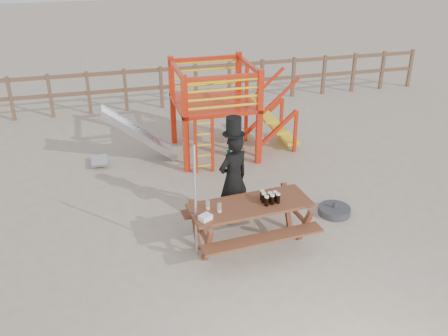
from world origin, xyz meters
TOP-DOWN VIEW (x-y plane):
  - ground at (0.00, 0.00)m, footprint 60.00×60.00m
  - back_fence at (0.00, 7.00)m, footprint 15.09×0.09m
  - playground_fort at (0.12, 3.58)m, footprint 4.71×1.84m
  - picnic_table at (-0.12, -0.11)m, footprint 2.07×1.52m
  - man_with_hat at (-0.19, 0.65)m, footprint 0.71×0.61m
  - metal_pole at (-1.03, -0.20)m, footprint 0.04×0.04m
  - parasol_base at (1.66, 0.38)m, footprint 0.58×0.58m
  - paper_bag at (-0.92, -0.39)m, footprint 0.23×0.21m
  - stout_pints at (0.19, -0.14)m, footprint 0.28×0.27m
  - empty_glasses at (-0.73, -0.16)m, footprint 0.22×0.20m

SIDE VIEW (x-z plane):
  - ground at x=0.00m, z-range 0.00..0.00m
  - parasol_base at x=1.66m, z-range -0.05..0.19m
  - picnic_table at x=-0.12m, z-range 0.10..0.86m
  - back_fence at x=0.00m, z-range 0.14..1.34m
  - paper_bag at x=-0.92m, z-range 0.76..0.84m
  - empty_glasses at x=-0.73m, z-range 0.75..0.90m
  - stout_pints at x=0.19m, z-range 0.76..0.93m
  - man_with_hat at x=-0.19m, z-range -0.10..1.86m
  - metal_pole at x=-1.03m, z-range 0.00..1.92m
  - playground_fort at x=0.12m, z-range 0.02..2.12m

